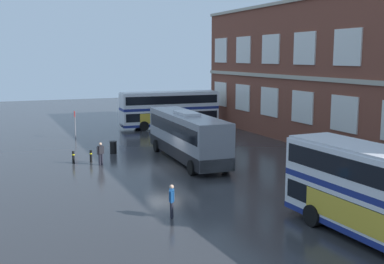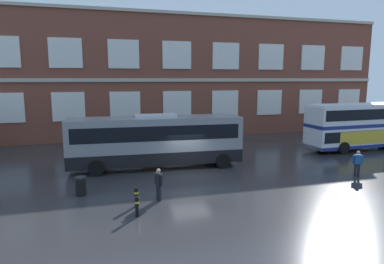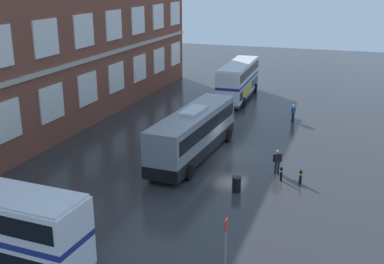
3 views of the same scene
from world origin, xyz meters
name	(u,v)px [view 3 (image 3 of 3)]	position (x,y,z in m)	size (l,w,h in m)	color
ground_plane	(207,150)	(0.00, 2.00, 0.00)	(120.00, 120.00, 0.00)	#2B2B2D
brick_terminal_building	(46,55)	(2.41, 17.98, 6.38)	(48.81, 8.19, 13.06)	brown
double_decker_middle	(238,80)	(17.25, 3.79, 2.15)	(11.08, 3.16, 4.07)	silver
touring_coach	(194,133)	(-1.82, 2.45, 1.91)	(12.11, 3.33, 3.80)	gray
waiting_passenger	(293,112)	(10.25, -3.31, 0.93)	(0.62, 0.38, 1.70)	black
second_passenger	(277,161)	(-2.82, -4.06, 0.93)	(0.38, 0.62, 1.70)	black
bus_stand_flag	(226,240)	(-15.46, -3.83, 1.64)	(0.44, 0.10, 2.70)	slate
station_litter_bin	(237,184)	(-6.75, -2.16, 0.52)	(0.60, 0.60, 1.03)	black
safety_bollard_west	(301,177)	(-4.14, -5.85, 0.49)	(0.19, 0.19, 0.95)	black
safety_bollard_east	(281,174)	(-4.03, -4.55, 0.49)	(0.19, 0.19, 0.95)	black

